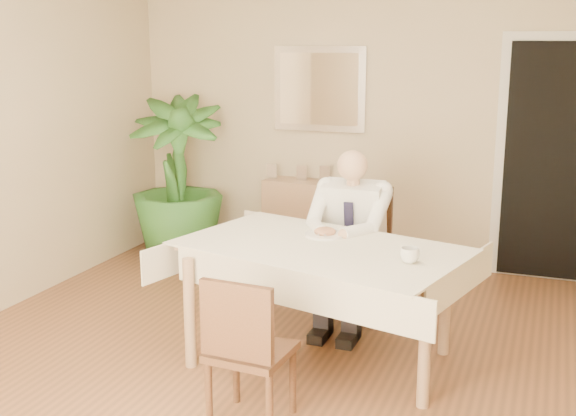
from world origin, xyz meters
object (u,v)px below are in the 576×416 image
at_px(sideboard, 313,220).
at_px(potted_palm, 177,179).
at_px(chair_far, 358,243).
at_px(chair_near, 245,346).
at_px(dining_table, 321,259).
at_px(seated_man, 347,232).
at_px(coffee_mug, 410,255).

height_order(sideboard, potted_palm, potted_palm).
height_order(chair_far, chair_near, chair_far).
xyz_separation_m(dining_table, sideboard, (-0.74, 2.06, -0.31)).
relative_size(chair_near, seated_man, 0.67).
distance_m(dining_table, seated_man, 0.59).
relative_size(dining_table, sideboard, 2.16).
relative_size(coffee_mug, sideboard, 0.12).
relative_size(chair_far, coffee_mug, 8.58).
xyz_separation_m(chair_near, seated_man, (0.10, 1.52, 0.23)).
distance_m(chair_far, chair_near, 1.81).
xyz_separation_m(dining_table, coffee_mug, (0.58, -0.15, 0.13)).
distance_m(seated_man, coffee_mug, 0.95).
height_order(dining_table, sideboard, dining_table).
xyz_separation_m(dining_table, seated_man, (0.00, 0.59, 0.02)).
bearing_deg(sideboard, seated_man, -57.99).
bearing_deg(coffee_mug, chair_near, -131.18).
relative_size(chair_far, seated_man, 0.76).
xyz_separation_m(chair_far, coffee_mug, (0.58, -1.04, 0.26)).
distance_m(seated_man, sideboard, 1.68).
xyz_separation_m(chair_near, coffee_mug, (0.68, 0.77, 0.33)).
distance_m(coffee_mug, sideboard, 2.61).
distance_m(coffee_mug, potted_palm, 3.07).
relative_size(chair_far, chair_near, 1.14).
distance_m(chair_far, sideboard, 1.40).
height_order(dining_table, potted_palm, potted_palm).
relative_size(sideboard, potted_palm, 0.61).
relative_size(dining_table, chair_near, 2.36).
distance_m(chair_near, seated_man, 1.54).
bearing_deg(potted_palm, sideboard, 19.89).
bearing_deg(chair_near, sideboard, 106.00).
distance_m(chair_far, coffee_mug, 1.22).
bearing_deg(chair_far, seated_man, -86.14).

